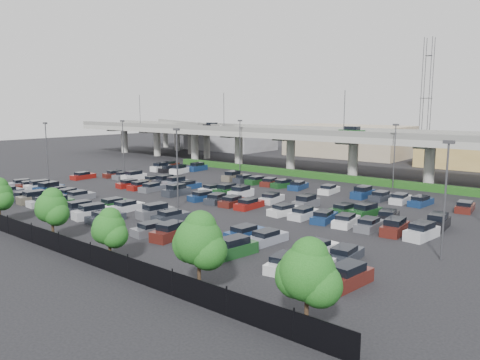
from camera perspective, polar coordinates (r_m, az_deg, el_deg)
The scene contains 10 objects.
ground at distance 67.25m, azimuth -2.56°, elevation -2.21°, with size 280.00×280.00×0.00m, color black.
overpass at distance 92.49m, azimuth 10.82°, elevation 5.08°, with size 150.00×13.00×15.80m.
on_ramp at distance 133.35m, azimuth -6.79°, elevation 6.29°, with size 50.93×30.13×8.80m.
hedge at distance 87.03m, azimuth 8.56°, elevation 0.64°, with size 66.00×1.60×1.10m, color #163F12.
fence at distance 50.54m, azimuth -24.56°, elevation -5.78°, with size 70.00×0.10×2.00m.
tree_row at distance 49.94m, azimuth -22.86°, elevation -2.75°, with size 65.07×3.66×5.94m.
parked_cars at distance 65.37m, azimuth -5.10°, elevation -2.01°, with size 63.00×41.64×1.67m.
light_poles at distance 70.57m, azimuth -3.99°, elevation 3.43°, with size 66.90×48.38×10.30m.
distant_buildings at distance 115.55m, azimuth 23.49°, elevation 3.64°, with size 138.00×24.00×9.00m.
comm_tower at distance 129.31m, azimuth 21.77°, elevation 9.52°, with size 2.40×2.40×30.00m.
Camera 1 is at (44.34, -48.83, 13.12)m, focal length 35.00 mm.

